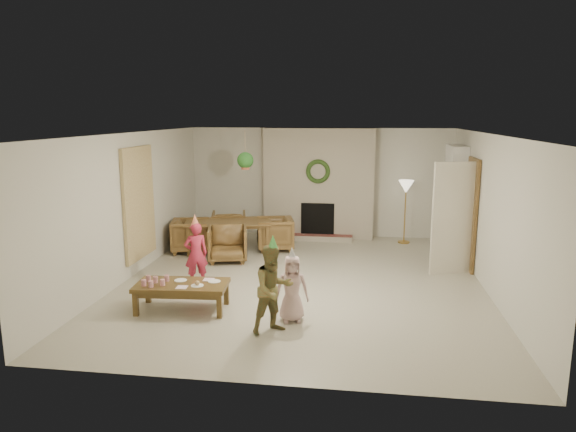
% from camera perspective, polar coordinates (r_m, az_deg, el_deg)
% --- Properties ---
extents(floor, '(7.00, 7.00, 0.00)m').
position_cam_1_polar(floor, '(8.96, 1.55, -7.15)').
color(floor, '#B7B29E').
rests_on(floor, ground).
extents(ceiling, '(7.00, 7.00, 0.00)m').
position_cam_1_polar(ceiling, '(8.52, 1.64, 9.04)').
color(ceiling, white).
rests_on(ceiling, wall_back).
extents(wall_back, '(7.00, 0.00, 7.00)m').
position_cam_1_polar(wall_back, '(12.10, 3.47, 3.71)').
color(wall_back, silver).
rests_on(wall_back, floor).
extents(wall_front, '(7.00, 0.00, 7.00)m').
position_cam_1_polar(wall_front, '(5.28, -2.70, -6.08)').
color(wall_front, silver).
rests_on(wall_front, floor).
extents(wall_left, '(0.00, 7.00, 7.00)m').
position_cam_1_polar(wall_left, '(9.46, -16.77, 1.17)').
color(wall_left, silver).
rests_on(wall_left, floor).
extents(wall_right, '(0.00, 7.00, 7.00)m').
position_cam_1_polar(wall_right, '(8.84, 21.30, 0.20)').
color(wall_right, silver).
rests_on(wall_right, floor).
extents(fireplace_mass, '(2.50, 0.40, 2.50)m').
position_cam_1_polar(fireplace_mass, '(11.90, 3.39, 3.58)').
color(fireplace_mass, '#502915').
rests_on(fireplace_mass, floor).
extents(fireplace_hearth, '(1.60, 0.30, 0.12)m').
position_cam_1_polar(fireplace_hearth, '(11.77, 3.18, -2.39)').
color(fireplace_hearth, maroon).
rests_on(fireplace_hearth, floor).
extents(fireplace_firebox, '(0.75, 0.12, 0.75)m').
position_cam_1_polar(fireplace_firebox, '(11.85, 3.27, -0.36)').
color(fireplace_firebox, black).
rests_on(fireplace_firebox, floor).
extents(fireplace_wreath, '(0.54, 0.10, 0.54)m').
position_cam_1_polar(fireplace_wreath, '(11.64, 3.31, 4.90)').
color(fireplace_wreath, '#244419').
rests_on(fireplace_wreath, fireplace_mass).
extents(floor_lamp_base, '(0.26, 0.26, 0.03)m').
position_cam_1_polar(floor_lamp_base, '(11.84, 12.58, -2.80)').
color(floor_lamp_base, gold).
rests_on(floor_lamp_base, floor).
extents(floor_lamp_post, '(0.03, 0.03, 1.26)m').
position_cam_1_polar(floor_lamp_post, '(11.70, 12.71, 0.23)').
color(floor_lamp_post, gold).
rests_on(floor_lamp_post, floor).
extents(floor_lamp_shade, '(0.33, 0.33, 0.28)m').
position_cam_1_polar(floor_lamp_shade, '(11.60, 12.84, 3.16)').
color(floor_lamp_shade, beige).
rests_on(floor_lamp_shade, floor_lamp_post).
extents(bookshelf_carcass, '(0.30, 1.00, 2.20)m').
position_cam_1_polar(bookshelf_carcass, '(11.06, 17.78, 1.70)').
color(bookshelf_carcass, white).
rests_on(bookshelf_carcass, floor).
extents(bookshelf_shelf_a, '(0.30, 0.92, 0.03)m').
position_cam_1_polar(bookshelf_shelf_a, '(11.17, 17.48, -1.58)').
color(bookshelf_shelf_a, white).
rests_on(bookshelf_shelf_a, bookshelf_carcass).
extents(bookshelf_shelf_b, '(0.30, 0.92, 0.03)m').
position_cam_1_polar(bookshelf_shelf_b, '(11.09, 17.60, 0.43)').
color(bookshelf_shelf_b, white).
rests_on(bookshelf_shelf_b, bookshelf_carcass).
extents(bookshelf_shelf_c, '(0.30, 0.92, 0.03)m').
position_cam_1_polar(bookshelf_shelf_c, '(11.03, 17.72, 2.47)').
color(bookshelf_shelf_c, white).
rests_on(bookshelf_shelf_c, bookshelf_carcass).
extents(bookshelf_shelf_d, '(0.30, 0.92, 0.03)m').
position_cam_1_polar(bookshelf_shelf_d, '(10.98, 17.85, 4.54)').
color(bookshelf_shelf_d, white).
rests_on(bookshelf_shelf_d, bookshelf_carcass).
extents(books_row_lower, '(0.20, 0.40, 0.24)m').
position_cam_1_polar(books_row_lower, '(10.99, 17.55, -1.04)').
color(books_row_lower, maroon).
rests_on(books_row_lower, bookshelf_shelf_a).
extents(books_row_mid, '(0.20, 0.44, 0.24)m').
position_cam_1_polar(books_row_mid, '(11.12, 17.50, 1.19)').
color(books_row_mid, '#26518B').
rests_on(books_row_mid, bookshelf_shelf_b).
extents(books_row_upper, '(0.20, 0.36, 0.22)m').
position_cam_1_polar(books_row_upper, '(10.91, 17.75, 3.07)').
color(books_row_upper, '#B97927').
rests_on(books_row_upper, bookshelf_shelf_c).
extents(door_frame, '(0.05, 0.86, 2.04)m').
position_cam_1_polar(door_frame, '(10.03, 19.46, 0.20)').
color(door_frame, brown).
rests_on(door_frame, floor).
extents(door_leaf, '(0.77, 0.32, 2.00)m').
position_cam_1_polar(door_leaf, '(9.59, 17.66, -0.28)').
color(door_leaf, beige).
rests_on(door_leaf, floor).
extents(curtain_panel, '(0.06, 1.20, 2.00)m').
position_cam_1_polar(curtain_panel, '(9.63, -16.06, 1.37)').
color(curtain_panel, beige).
rests_on(curtain_panel, wall_left).
extents(dining_table, '(1.95, 1.37, 0.62)m').
position_cam_1_polar(dining_table, '(10.88, -6.56, -2.22)').
color(dining_table, brown).
rests_on(dining_table, floor).
extents(dining_chair_near, '(0.89, 0.90, 0.69)m').
position_cam_1_polar(dining_chair_near, '(10.12, -6.64, -3.05)').
color(dining_chair_near, brown).
rests_on(dining_chair_near, floor).
extents(dining_chair_far, '(0.89, 0.90, 0.69)m').
position_cam_1_polar(dining_chair_far, '(11.63, -6.49, -1.18)').
color(dining_chair_far, brown).
rests_on(dining_chair_far, floor).
extents(dining_chair_left, '(0.90, 0.89, 0.69)m').
position_cam_1_polar(dining_chair_left, '(10.92, -10.64, -2.12)').
color(dining_chair_left, brown).
rests_on(dining_chair_left, floor).
extents(dining_chair_right, '(0.90, 0.89, 0.69)m').
position_cam_1_polar(dining_chair_right, '(10.89, -1.45, -1.96)').
color(dining_chair_right, brown).
rests_on(dining_chair_right, floor).
extents(hanging_plant_cord, '(0.01, 0.01, 0.70)m').
position_cam_1_polar(hanging_plant_cord, '(10.23, -4.73, 7.40)').
color(hanging_plant_cord, tan).
rests_on(hanging_plant_cord, ceiling).
extents(hanging_plant_pot, '(0.16, 0.16, 0.12)m').
position_cam_1_polar(hanging_plant_pot, '(10.26, -4.70, 5.45)').
color(hanging_plant_pot, '#AD5337').
rests_on(hanging_plant_pot, hanging_plant_cord).
extents(hanging_plant_foliage, '(0.32, 0.32, 0.32)m').
position_cam_1_polar(hanging_plant_foliage, '(10.25, -4.71, 6.11)').
color(hanging_plant_foliage, '#1D521B').
rests_on(hanging_plant_foliage, hanging_plant_pot).
extents(coffee_table_top, '(1.36, 0.76, 0.06)m').
position_cam_1_polar(coffee_table_top, '(7.74, -11.58, -7.45)').
color(coffee_table_top, brown).
rests_on(coffee_table_top, floor).
extents(coffee_table_apron, '(1.26, 0.65, 0.08)m').
position_cam_1_polar(coffee_table_apron, '(7.76, -11.56, -7.95)').
color(coffee_table_apron, brown).
rests_on(coffee_table_apron, floor).
extents(coffee_leg_fl, '(0.08, 0.08, 0.34)m').
position_cam_1_polar(coffee_leg_fl, '(7.74, -16.38, -9.27)').
color(coffee_leg_fl, brown).
rests_on(coffee_leg_fl, floor).
extents(coffee_leg_fr, '(0.08, 0.08, 0.34)m').
position_cam_1_polar(coffee_leg_fr, '(7.43, -7.54, -9.78)').
color(coffee_leg_fr, brown).
rests_on(coffee_leg_fr, floor).
extents(coffee_leg_bl, '(0.08, 0.08, 0.34)m').
position_cam_1_polar(coffee_leg_bl, '(8.22, -15.10, -8.00)').
color(coffee_leg_bl, brown).
rests_on(coffee_leg_bl, floor).
extents(coffee_leg_br, '(0.08, 0.08, 0.34)m').
position_cam_1_polar(coffee_leg_br, '(7.92, -6.79, -8.41)').
color(coffee_leg_br, brown).
rests_on(coffee_leg_br, floor).
extents(cup_a, '(0.08, 0.08, 0.09)m').
position_cam_1_polar(cup_a, '(7.72, -15.56, -7.08)').
color(cup_a, silver).
rests_on(cup_a, coffee_table_top).
extents(cup_b, '(0.08, 0.08, 0.09)m').
position_cam_1_polar(cup_b, '(7.91, -15.08, -6.63)').
color(cup_b, silver).
rests_on(cup_b, coffee_table_top).
extents(cup_c, '(0.08, 0.08, 0.09)m').
position_cam_1_polar(cup_c, '(7.64, -14.81, -7.24)').
color(cup_c, silver).
rests_on(cup_c, coffee_table_top).
extents(cup_d, '(0.08, 0.08, 0.09)m').
position_cam_1_polar(cup_d, '(7.82, -14.35, -6.78)').
color(cup_d, silver).
rests_on(cup_d, coffee_table_top).
extents(cup_e, '(0.08, 0.08, 0.09)m').
position_cam_1_polar(cup_e, '(7.67, -13.61, -7.11)').
color(cup_e, silver).
rests_on(cup_e, coffee_table_top).
extents(cup_f, '(0.08, 0.08, 0.09)m').
position_cam_1_polar(cup_f, '(7.85, -13.17, -6.66)').
color(cup_f, silver).
rests_on(cup_f, coffee_table_top).
extents(plate_a, '(0.20, 0.20, 0.01)m').
position_cam_1_polar(plate_a, '(7.85, -11.72, -6.92)').
color(plate_a, white).
rests_on(plate_a, coffee_table_top).
extents(plate_b, '(0.20, 0.20, 0.01)m').
position_cam_1_polar(plate_b, '(7.57, -9.93, -7.53)').
color(plate_b, white).
rests_on(plate_b, coffee_table_top).
extents(plate_c, '(0.20, 0.20, 0.01)m').
position_cam_1_polar(plate_c, '(7.72, -8.10, -7.12)').
color(plate_c, white).
rests_on(plate_c, coffee_table_top).
extents(food_scoop, '(0.08, 0.08, 0.07)m').
position_cam_1_polar(food_scoop, '(7.56, -9.94, -7.25)').
color(food_scoop, tan).
rests_on(food_scoop, plate_b).
extents(napkin_left, '(0.16, 0.16, 0.01)m').
position_cam_1_polar(napkin_left, '(7.55, -11.58, -7.66)').
color(napkin_left, '#F4B3CF').
rests_on(napkin_left, coffee_table_top).
extents(napkin_right, '(0.16, 0.16, 0.01)m').
position_cam_1_polar(napkin_right, '(7.81, -8.71, -6.91)').
color(napkin_right, '#F4B3CF').
rests_on(napkin_right, coffee_table_top).
extents(child_red, '(0.46, 0.40, 1.06)m').
position_cam_1_polar(child_red, '(8.76, -10.06, -4.13)').
color(child_red, '#B4263F').
rests_on(child_red, floor).
extents(party_hat_red, '(0.16, 0.16, 0.20)m').
position_cam_1_polar(party_hat_red, '(8.63, -10.19, -0.44)').
color(party_hat_red, '#E7B14D').
rests_on(party_hat_red, child_red).
extents(child_plaid, '(0.72, 0.70, 1.17)m').
position_cam_1_polar(child_plaid, '(6.78, -1.64, -8.04)').
color(child_plaid, brown).
rests_on(child_plaid, floor).
extents(party_hat_plaid, '(0.17, 0.17, 0.19)m').
position_cam_1_polar(party_hat_plaid, '(6.60, -1.67, -2.88)').
color(party_hat_plaid, '#4DB54F').
rests_on(party_hat_plaid, child_plaid).
extents(child_pink, '(0.51, 0.38, 0.93)m').
position_cam_1_polar(child_pink, '(7.17, 0.44, -7.96)').
color(child_pink, '#CCA5A3').
rests_on(child_pink, floor).
extents(party_hat_pink, '(0.13, 0.13, 0.17)m').
position_cam_1_polar(party_hat_pink, '(7.02, 0.44, -4.08)').
color(party_hat_pink, '#BBBAC1').
rests_on(party_hat_pink, child_pink).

